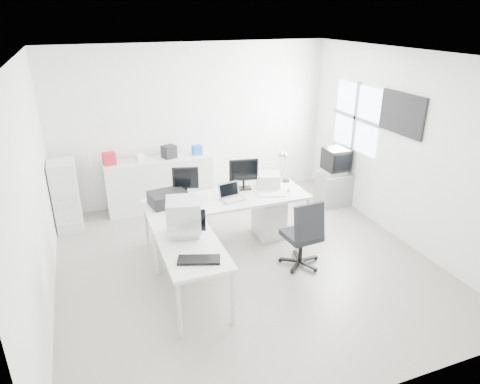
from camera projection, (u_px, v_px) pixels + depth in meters
name	position (u px, v px, depth m)	size (l,w,h in m)	color
floor	(245.00, 262.00, 6.03)	(5.00, 5.00, 0.01)	#B0AC9E
ceiling	(246.00, 55.00, 4.93)	(5.00, 5.00, 0.01)	white
back_wall	(195.00, 124.00, 7.63)	(5.00, 0.02, 2.80)	white
left_wall	(33.00, 197.00, 4.67)	(0.02, 5.00, 2.80)	white
right_wall	(403.00, 149.00, 6.30)	(0.02, 5.00, 2.80)	white
window	(356.00, 118.00, 7.24)	(0.02, 1.20, 1.10)	white
wall_picture	(402.00, 114.00, 6.18)	(0.04, 0.90, 0.60)	black
main_desk	(228.00, 221.00, 6.39)	(2.40, 0.80, 0.75)	silver
side_desk	(191.00, 271.00, 5.16)	(0.70, 1.40, 0.75)	silver
drawer_pedestal	(269.00, 217.00, 6.69)	(0.40, 0.50, 0.60)	silver
inkjet_printer	(168.00, 198.00, 6.01)	(0.50, 0.39, 0.18)	black
lcd_monitor_small	(186.00, 182.00, 6.18)	(0.38, 0.22, 0.47)	black
lcd_monitor_large	(244.00, 175.00, 6.48)	(0.44, 0.18, 0.46)	black
laptop	(233.00, 193.00, 6.13)	(0.34, 0.35, 0.23)	#B7B7BA
white_keyboard	(272.00, 195.00, 6.32)	(0.41, 0.13, 0.02)	silver
white_mouse	(289.00, 190.00, 6.45)	(0.06, 0.06, 0.06)	silver
laser_printer	(268.00, 180.00, 6.63)	(0.35, 0.30, 0.20)	silver
desk_lamp	(287.00, 166.00, 6.75)	(0.18, 0.18, 0.53)	silver
crt_monitor	(184.00, 218.00, 5.15)	(0.38, 0.38, 0.43)	#B7B7BA
black_keyboard	(199.00, 260.00, 4.67)	(0.46, 0.19, 0.03)	black
office_chair	(302.00, 232.00, 5.79)	(0.59, 0.59, 1.02)	black
tv_cabinet	(333.00, 189.00, 7.74)	(0.55, 0.45, 0.60)	gray
crt_tv	(336.00, 161.00, 7.54)	(0.50, 0.48, 0.45)	black
sideboard	(160.00, 184.00, 7.54)	(1.84, 0.46, 0.92)	silver
clutter_box_a	(109.00, 159.00, 7.06)	(0.20, 0.18, 0.20)	#AA1828
clutter_box_b	(140.00, 157.00, 7.24)	(0.12, 0.11, 0.12)	silver
clutter_box_c	(169.00, 152.00, 7.38)	(0.21, 0.20, 0.21)	black
clutter_box_d	(197.00, 150.00, 7.55)	(0.16, 0.14, 0.16)	blue
clutter_bottle	(90.00, 159.00, 6.99)	(0.07, 0.07, 0.22)	silver
filing_cabinet	(66.00, 196.00, 6.77)	(0.40, 0.47, 1.14)	silver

